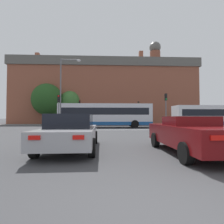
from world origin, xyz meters
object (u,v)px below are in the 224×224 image
at_px(bus_crossing_trailing, 214,116).
at_px(traffic_light_far_right, 138,109).
at_px(bus_crossing_lead, 105,115).
at_px(pedestrian_walking_west, 101,120).
at_px(car_saloon_left, 71,131).
at_px(traffic_light_far_left, 80,108).
at_px(traffic_light_near_right, 166,105).
at_px(pedestrian_waiting, 59,120).
at_px(car_roadster_right, 191,134).
at_px(traffic_light_near_left, 59,106).
at_px(pedestrian_walking_east, 112,119).
at_px(street_lamp_junction, 64,86).

height_order(bus_crossing_trailing, traffic_light_far_right, traffic_light_far_right).
relative_size(bus_crossing_lead, pedestrian_walking_west, 7.58).
relative_size(car_saloon_left, bus_crossing_lead, 0.40).
height_order(bus_crossing_trailing, traffic_light_far_left, traffic_light_far_left).
xyz_separation_m(traffic_light_near_right, pedestrian_waiting, (-15.48, 13.38, -1.85)).
relative_size(car_roadster_right, bus_crossing_lead, 0.39).
bearing_deg(car_roadster_right, pedestrian_waiting, 113.44).
bearing_deg(pedestrian_walking_west, traffic_light_far_left, -160.71).
bearing_deg(traffic_light_far_left, traffic_light_near_left, -92.14).
height_order(traffic_light_far_right, pedestrian_waiting, traffic_light_far_right).
bearing_deg(bus_crossing_lead, car_saloon_left, -5.40).
height_order(pedestrian_waiting, pedestrian_walking_east, pedestrian_walking_east).
relative_size(traffic_light_far_left, traffic_light_near_left, 1.19).
distance_m(bus_crossing_lead, traffic_light_near_right, 7.98).
bearing_deg(bus_crossing_trailing, pedestrian_waiting, -111.09).
relative_size(bus_crossing_lead, traffic_light_far_left, 2.68).
xyz_separation_m(bus_crossing_lead, traffic_light_far_right, (6.38, 9.54, 1.27)).
bearing_deg(street_lamp_junction, traffic_light_near_left, -96.28).
relative_size(car_saloon_left, street_lamp_junction, 0.57).
distance_m(traffic_light_near_right, pedestrian_walking_west, 16.02).
xyz_separation_m(car_roadster_right, pedestrian_waiting, (-11.62, 26.70, 0.19)).
relative_size(traffic_light_far_left, pedestrian_waiting, 2.92).
height_order(traffic_light_far_left, pedestrian_walking_east, traffic_light_far_left).
bearing_deg(pedestrian_walking_east, car_saloon_left, 0.48).
relative_size(traffic_light_far_right, street_lamp_junction, 0.52).
xyz_separation_m(pedestrian_walking_east, pedestrian_walking_west, (-2.07, 0.17, -0.07)).
bearing_deg(bus_crossing_lead, pedestrian_walking_east, 172.78).
bearing_deg(car_roadster_right, traffic_light_far_left, 106.51).
height_order(car_saloon_left, pedestrian_waiting, pedestrian_waiting).
height_order(bus_crossing_lead, pedestrian_waiting, bus_crossing_lead).
height_order(car_roadster_right, traffic_light_near_left, traffic_light_near_left).
height_order(pedestrian_walking_east, pedestrian_walking_west, pedestrian_walking_east).
distance_m(bus_crossing_lead, pedestrian_walking_east, 9.99).
height_order(car_saloon_left, pedestrian_walking_west, pedestrian_walking_west).
distance_m(traffic_light_far_right, pedestrian_walking_west, 7.50).
bearing_deg(traffic_light_near_left, bus_crossing_lead, 37.75).
xyz_separation_m(car_saloon_left, traffic_light_far_left, (-3.19, 25.05, 2.29)).
xyz_separation_m(car_roadster_right, pedestrian_walking_west, (-3.87, 27.23, 0.23)).
relative_size(traffic_light_near_left, pedestrian_walking_west, 2.38).
distance_m(car_saloon_left, traffic_light_near_right, 15.06).
distance_m(bus_crossing_lead, bus_crossing_trailing, 15.24).
distance_m(traffic_light_far_right, pedestrian_walking_east, 5.49).
bearing_deg(bus_crossing_trailing, car_saloon_left, -45.44).
relative_size(car_roadster_right, pedestrian_walking_west, 2.94).
distance_m(bus_crossing_lead, traffic_light_far_left, 10.16).
relative_size(car_saloon_left, traffic_light_far_right, 1.10).
distance_m(car_saloon_left, traffic_light_far_left, 25.36).
xyz_separation_m(traffic_light_near_left, street_lamp_junction, (0.18, 1.62, 2.52)).
bearing_deg(car_roadster_right, car_saloon_left, 167.43).
height_order(traffic_light_far_right, pedestrian_walking_west, traffic_light_far_right).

